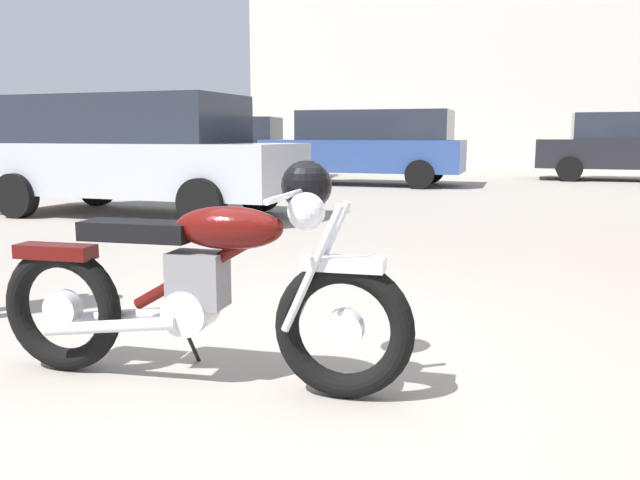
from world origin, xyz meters
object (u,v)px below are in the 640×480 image
Objects in this scene: vintage_motorcycle at (207,282)px; blue_hatchback_right at (368,145)px; silver_sedan_mid at (243,147)px; red_hatchback_near at (636,144)px; white_estate_far at (134,151)px.

vintage_motorcycle is 0.44× the size of blue_hatchback_right.
vintage_motorcycle is 15.69m from silver_sedan_mid.
vintage_motorcycle is 12.57m from blue_hatchback_right.
vintage_motorcycle is 16.35m from red_hatchback_near.
blue_hatchback_right reaches higher than vintage_motorcycle.
white_estate_far is at bearing 74.08° from blue_hatchback_right.
white_estate_far is (-4.11, 5.61, 0.45)m from vintage_motorcycle.
red_hatchback_near reaches higher than silver_sedan_mid.
blue_hatchback_right is at bearing 75.91° from white_estate_far.
red_hatchback_near is 7.18m from blue_hatchback_right.
white_estate_far is at bearing 52.12° from red_hatchback_near.
red_hatchback_near is (4.10, 15.82, 0.45)m from vintage_motorcycle.
vintage_motorcycle is at bearing 99.93° from blue_hatchback_right.
red_hatchback_near is at bearing -151.40° from blue_hatchback_right.
silver_sedan_mid is (-2.22, 8.75, -0.10)m from white_estate_far.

